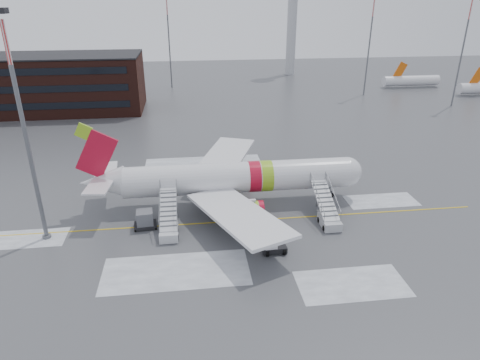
{
  "coord_description": "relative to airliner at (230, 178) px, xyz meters",
  "views": [
    {
      "loc": [
        -4.22,
        -44.49,
        24.44
      ],
      "look_at": [
        1.68,
        1.81,
        4.0
      ],
      "focal_mm": 32.0,
      "sensor_mm": 36.0,
      "label": 1
    }
  ],
  "objects": [
    {
      "name": "control_tower",
      "position": [
        29.27,
        91.19,
        15.33
      ],
      "size": [
        6.4,
        6.4,
        30.0
      ],
      "color": "#B2B5BA",
      "rests_on": "ground"
    },
    {
      "name": "uld_container",
      "position": [
        -10.25,
        -4.9,
        -2.46
      ],
      "size": [
        2.63,
        2.0,
        2.04
      ],
      "color": "black",
      "rests_on": "ground"
    },
    {
      "name": "light_mast_far_e",
      "position": [
        57.27,
        44.19,
        10.42
      ],
      "size": [
        1.2,
        1.2,
        24.25
      ],
      "color": "#595B60",
      "rests_on": "ground"
    },
    {
      "name": "airliner",
      "position": [
        0.0,
        0.0,
        0.0
      ],
      "size": [
        35.03,
        32.97,
        11.18
      ],
      "color": "silver",
      "rests_on": "ground"
    },
    {
      "name": "light_mast_near",
      "position": [
        -20.76,
        -5.81,
        8.7
      ],
      "size": [
        1.2,
        1.2,
        23.29
      ],
      "color": "#595B60",
      "rests_on": "ground"
    },
    {
      "name": "ground",
      "position": [
        -0.73,
        -3.81,
        -3.42
      ],
      "size": [
        260.0,
        260.0,
        0.0
      ],
      "primitive_type": "plane",
      "color": "#494C4F",
      "rests_on": "ground"
    },
    {
      "name": "airstair_fwd",
      "position": [
        10.56,
        -6.54,
        -2.35
      ],
      "size": [
        2.05,
        7.7,
        3.48
      ],
      "color": "#ACAFB4",
      "rests_on": "ground"
    },
    {
      "name": "pushback_tug",
      "position": [
        3.1,
        -11.75,
        -2.8
      ],
      "size": [
        2.53,
        1.95,
        1.41
      ],
      "color": "black",
      "rests_on": "ground"
    },
    {
      "name": "distant_aircraft",
      "position": [
        61.77,
        60.19,
        -3.42
      ],
      "size": [
        35.0,
        18.0,
        8.0
      ],
      "primitive_type": null,
      "color": "#D8590C",
      "rests_on": "ground"
    },
    {
      "name": "light_mast_far_ne",
      "position": [
        41.27,
        58.19,
        10.42
      ],
      "size": [
        1.2,
        1.2,
        24.25
      ],
      "color": "#595B60",
      "rests_on": "ground"
    },
    {
      "name": "light_mast_far_n",
      "position": [
        -8.73,
        74.19,
        10.42
      ],
      "size": [
        1.2,
        1.2,
        24.25
      ],
      "color": "#595B60",
      "rests_on": "ground"
    },
    {
      "name": "airstair_aft",
      "position": [
        -7.53,
        -6.54,
        -2.35
      ],
      "size": [
        2.05,
        7.7,
        3.48
      ],
      "color": "#B4B7BC",
      "rests_on": "ground"
    }
  ]
}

